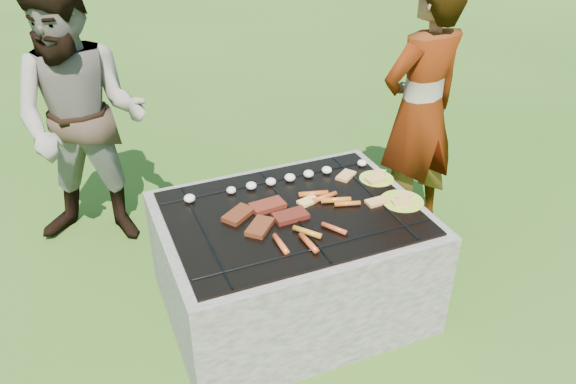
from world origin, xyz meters
name	(u,v)px	position (x,y,z in m)	size (l,w,h in m)	color
lawn	(291,304)	(0.00, 0.00, 0.00)	(60.00, 60.00, 0.00)	#254711
fire_pit	(292,264)	(0.00, 0.00, 0.28)	(1.30, 1.00, 0.62)	gray
mushrooms	(279,180)	(0.05, 0.29, 0.63)	(1.06, 0.06, 0.04)	beige
pork_slabs	(265,215)	(-0.14, 0.01, 0.62)	(0.41, 0.31, 0.03)	maroon
sausages	(318,216)	(0.10, -0.10, 0.63)	(0.52, 0.49, 0.03)	#BF581F
bread_on_grate	(345,191)	(0.33, 0.07, 0.62)	(0.44, 0.40, 0.02)	#EFDA7A
plate_far	(377,179)	(0.56, 0.13, 0.61)	(0.20, 0.20, 0.03)	#FFFB3C
plate_near	(402,201)	(0.56, -0.12, 0.61)	(0.24, 0.24, 0.03)	yellow
cook	(420,111)	(1.03, 0.44, 0.81)	(0.59, 0.39, 1.62)	gray
bystander	(82,121)	(-0.87, 1.08, 0.81)	(0.79, 0.61, 1.62)	gray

